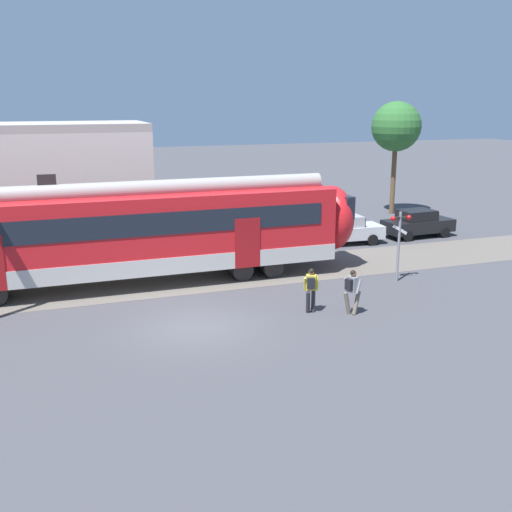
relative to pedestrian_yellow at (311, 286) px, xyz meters
The scene contains 7 objects.
ground_plane 4.38m from the pedestrian_yellow, behind, with size 160.00×160.00×0.00m, color #424247.
pedestrian_yellow is the anchor object (origin of this frame).
pedestrian_grey 1.46m from the pedestrian_yellow, 27.64° to the right, with size 0.70×0.53×1.67m.
parked_car_silver 11.10m from the pedestrian_yellow, 56.13° to the left, with size 4.08×1.92×1.54m.
parked_car_black 14.35m from the pedestrian_yellow, 40.77° to the left, with size 4.08×1.92×1.54m.
crossing_signal 5.69m from the pedestrian_yellow, 24.48° to the left, with size 0.96×0.22×3.00m.
street_tree_right 21.41m from the pedestrian_yellow, 50.26° to the left, with size 3.26×3.26×7.43m.
Camera 1 is at (-4.45, -18.75, 7.51)m, focal length 42.00 mm.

